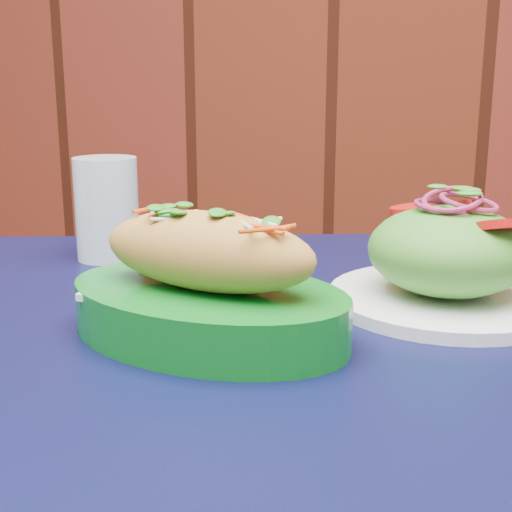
# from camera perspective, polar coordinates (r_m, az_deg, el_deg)

# --- Properties ---
(cafe_table) EXTENTS (0.98, 0.98, 0.75)m
(cafe_table) POSITION_cam_1_polar(r_m,az_deg,el_deg) (0.64, -0.50, -13.90)
(cafe_table) COLOR black
(cafe_table) RESTS_ON ground
(banh_mi_basket) EXTENTS (0.28, 0.22, 0.12)m
(banh_mi_basket) POSITION_cam_1_polar(r_m,az_deg,el_deg) (0.59, -3.90, -2.53)
(banh_mi_basket) COLOR #0B6A1A
(banh_mi_basket) RESTS_ON cafe_table
(salad_plate) EXTENTS (0.22, 0.22, 0.11)m
(salad_plate) POSITION_cam_1_polar(r_m,az_deg,el_deg) (0.70, 15.12, -0.29)
(salad_plate) COLOR white
(salad_plate) RESTS_ON cafe_table
(water_glass) EXTENTS (0.07, 0.07, 0.12)m
(water_glass) POSITION_cam_1_polar(r_m,az_deg,el_deg) (0.87, -11.84, 3.72)
(water_glass) COLOR silver
(water_glass) RESTS_ON cafe_table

